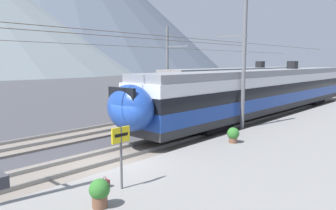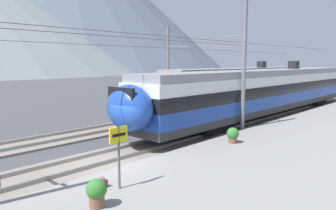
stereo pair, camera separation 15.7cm
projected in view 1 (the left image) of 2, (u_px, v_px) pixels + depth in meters
ground_plane at (110, 167)px, 13.81m from camera, size 400.00×400.00×0.00m
platform_slab at (219, 200)px, 10.06m from camera, size 120.00×8.74×0.38m
track_near at (99, 161)px, 14.35m from camera, size 120.00×3.00×0.28m
track_far at (42, 142)px, 17.87m from camera, size 120.00×3.00×0.28m
train_near_platform at (267, 90)px, 26.06m from camera, size 30.62×3.02×4.27m
train_far_track at (241, 84)px, 33.23m from camera, size 25.08×2.89×4.27m
catenary_mast_mid at (242, 66)px, 19.63m from camera, size 38.65×2.04×8.19m
catenary_mast_far_side at (169, 68)px, 28.00m from camera, size 38.65×2.54×7.51m
platform_sign at (121, 144)px, 10.28m from camera, size 0.70×0.08×2.04m
handbag_near_sign at (104, 184)px, 10.52m from camera, size 0.32×0.18×0.38m
potted_plant_platform_edge at (233, 134)px, 16.37m from camera, size 0.62×0.62×0.79m
potted_plant_by_shelter at (100, 191)px, 9.06m from camera, size 0.59×0.59×0.83m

